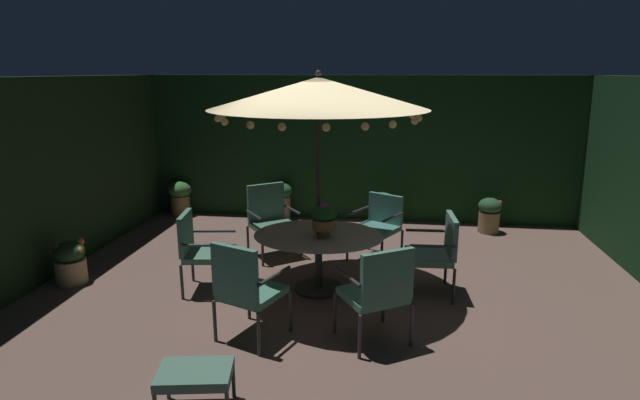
% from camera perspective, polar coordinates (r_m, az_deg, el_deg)
% --- Properties ---
extents(ground_plane, '(8.09, 6.96, 0.02)m').
position_cam_1_polar(ground_plane, '(6.26, 2.27, -10.45)').
color(ground_plane, brown).
extents(hedge_backdrop_rear, '(8.09, 0.30, 2.55)m').
position_cam_1_polar(hedge_backdrop_rear, '(9.11, 4.40, 5.81)').
color(hedge_backdrop_rear, '#143317').
rests_on(hedge_backdrop_rear, ground_plane).
extents(hedge_backdrop_left, '(0.30, 6.96, 2.55)m').
position_cam_1_polar(hedge_backdrop_left, '(7.31, -29.66, 1.86)').
color(hedge_backdrop_left, black).
rests_on(hedge_backdrop_left, ground_plane).
extents(patio_dining_table, '(1.56, 1.31, 0.71)m').
position_cam_1_polar(patio_dining_table, '(6.13, -0.17, -5.02)').
color(patio_dining_table, '#2F2F2F').
rests_on(patio_dining_table, ground_plane).
extents(patio_umbrella, '(2.50, 2.50, 2.62)m').
position_cam_1_polar(patio_umbrella, '(5.79, -0.18, 11.88)').
color(patio_umbrella, '#322D2F').
rests_on(patio_umbrella, ground_plane).
extents(centerpiece_planter, '(0.31, 0.31, 0.42)m').
position_cam_1_polar(centerpiece_planter, '(5.90, 0.48, -2.00)').
color(centerpiece_planter, '#A6624D').
rests_on(centerpiece_planter, patio_dining_table).
extents(patio_chair_north, '(0.74, 0.74, 1.04)m').
position_cam_1_polar(patio_chair_north, '(5.03, -8.38, -9.52)').
color(patio_chair_north, '#2E312E').
rests_on(patio_chair_north, ground_plane).
extents(patio_chair_northeast, '(0.80, 0.79, 1.02)m').
position_cam_1_polar(patio_chair_northeast, '(4.96, 6.60, -9.87)').
color(patio_chair_northeast, '#322C32').
rests_on(patio_chair_northeast, ground_plane).
extents(patio_chair_east, '(0.59, 0.64, 0.98)m').
position_cam_1_polar(patio_chair_east, '(6.18, 13.05, -5.37)').
color(patio_chair_east, '#2A2E2C').
rests_on(patio_chair_east, ground_plane).
extents(patio_chair_southeast, '(0.80, 0.80, 0.90)m').
position_cam_1_polar(patio_chair_southeast, '(7.26, 6.64, -2.48)').
color(patio_chair_southeast, '#303135').
rests_on(patio_chair_southeast, ground_plane).
extents(patio_chair_south, '(0.83, 0.82, 1.03)m').
position_cam_1_polar(patio_chair_south, '(7.35, -5.60, -1.81)').
color(patio_chair_south, '#2A2D2F').
rests_on(patio_chair_south, ground_plane).
extents(patio_chair_southwest, '(0.68, 0.65, 0.98)m').
position_cam_1_polar(patio_chair_southwest, '(6.29, -13.25, -5.14)').
color(patio_chair_southwest, '#2D322F').
rests_on(patio_chair_southwest, ground_plane).
extents(ottoman_footrest, '(0.62, 0.48, 0.38)m').
position_cam_1_polar(ottoman_footrest, '(4.26, -13.88, -18.62)').
color(ottoman_footrest, '#313233').
rests_on(ottoman_footrest, ground_plane).
extents(potted_plant_back_center, '(0.42, 0.42, 0.63)m').
position_cam_1_polar(potted_plant_back_center, '(9.74, -15.45, 0.36)').
color(potted_plant_back_center, olive).
rests_on(potted_plant_back_center, ground_plane).
extents(potted_plant_back_right, '(0.39, 0.39, 0.66)m').
position_cam_1_polar(potted_plant_back_right, '(9.17, -4.36, 0.10)').
color(potted_plant_back_right, '#886B55').
rests_on(potted_plant_back_right, ground_plane).
extents(potted_plant_right_far, '(0.38, 0.38, 0.55)m').
position_cam_1_polar(potted_plant_right_far, '(7.16, -26.25, -6.23)').
color(potted_plant_right_far, tan).
rests_on(potted_plant_right_far, ground_plane).
extents(potted_plant_front_corner, '(0.44, 0.44, 0.62)m').
position_cam_1_polar(potted_plant_front_corner, '(8.67, 6.99, -1.07)').
color(potted_plant_front_corner, '#B06D4D').
rests_on(potted_plant_front_corner, ground_plane).
extents(potted_plant_left_far, '(0.37, 0.37, 0.59)m').
position_cam_1_polar(potted_plant_left_far, '(8.85, 18.50, -1.51)').
color(potted_plant_left_far, olive).
rests_on(potted_plant_left_far, ground_plane).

